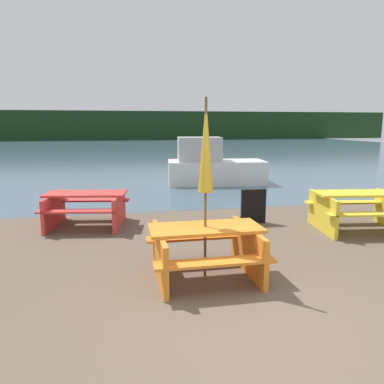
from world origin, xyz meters
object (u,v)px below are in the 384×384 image
Objects in this scene: picnic_table_red at (86,206)px; umbrella_gold at (206,148)px; signboard at (253,206)px; boat at (212,167)px; picnic_table_yellow at (359,207)px; picnic_table_orange at (205,247)px.

umbrella_gold reaches higher than picnic_table_red.
umbrella_gold is at bearing -122.79° from signboard.
boat is 4.84× the size of signboard.
picnic_table_red is 6.54m from boat.
signboard is (-1.92, 0.92, -0.10)m from picnic_table_yellow.
boat reaches higher than picnic_table_orange.
signboard is (3.56, -0.45, -0.07)m from picnic_table_red.
umbrella_gold is (0.00, -0.00, 1.39)m from picnic_table_orange.
boat is at bearing 74.98° from umbrella_gold.
picnic_table_yellow is at bearing 25.49° from umbrella_gold.
picnic_table_orange reaches higher than picnic_table_red.
umbrella_gold reaches higher than picnic_table_yellow.
boat is (-1.42, 6.50, 0.15)m from picnic_table_yellow.
picnic_table_orange is at bearing -98.44° from boat.
picnic_table_red is (-5.48, 1.37, -0.03)m from picnic_table_yellow.
picnic_table_yellow is 6.66m from boat.
picnic_table_orange is 3.15m from signboard.
signboard is at bearing 57.21° from umbrella_gold.
picnic_table_yellow is at bearing 25.49° from picnic_table_orange.
umbrella_gold reaches higher than boat.
signboard is at bearing -7.22° from picnic_table_red.
umbrella_gold is (-3.63, -1.73, 1.35)m from picnic_table_yellow.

